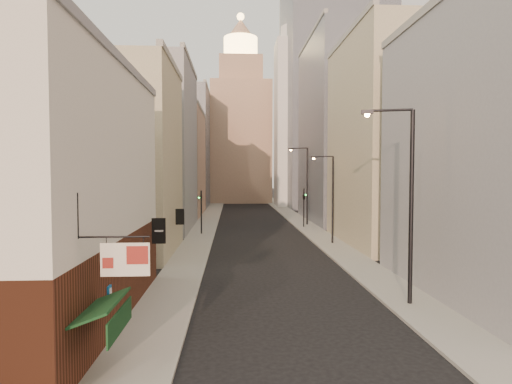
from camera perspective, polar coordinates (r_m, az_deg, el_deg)
name	(u,v)px	position (r m, az deg, el deg)	size (l,w,h in m)	color
sidewalk_left	(210,217)	(66.53, -6.16, -3.40)	(3.00, 140.00, 0.15)	gray
sidewalk_right	(293,217)	(67.11, 5.01, -3.34)	(3.00, 140.00, 0.15)	gray
near_building_left	(58,194)	(21.64, -24.85, -0.24)	(8.30, 23.04, 12.30)	#522717
left_bldg_beige	(127,161)	(38.18, -16.84, 3.99)	(8.00, 12.00, 16.00)	tan
left_bldg_grey	(159,148)	(53.93, -12.83, 5.72)	(8.00, 16.00, 20.00)	gray
left_bldg_tan	(178,164)	(71.67, -10.39, 3.75)	(8.00, 18.00, 17.00)	#A07E66
left_bldg_wingrid	(190,149)	(91.66, -8.82, 5.69)	(8.00, 20.00, 24.00)	gray
right_bldg_grey	(502,155)	(27.53, 29.92, 4.34)	(8.00, 16.00, 16.00)	gray
right_bldg_beige	(386,142)	(43.83, 16.97, 6.41)	(8.00, 16.00, 20.00)	tan
right_bldg_wingrid	(337,131)	(63.18, 10.70, 8.00)	(8.00, 20.00, 26.00)	gray
highrise	(333,83)	(93.40, 10.22, 14.07)	(21.00, 23.00, 51.20)	gray
clock_tower	(241,128)	(103.65, -2.05, 8.47)	(14.00, 14.00, 44.90)	#A07E66
white_tower	(295,117)	(90.77, 5.19, 9.92)	(8.00, 8.00, 41.50)	silver
streetlamp_near	(406,194)	(23.56, 19.38, -0.25)	(2.65, 0.87, 10.31)	black
streetlamp_mid	(331,194)	(42.21, 9.91, -0.25)	(2.15, 0.99, 8.63)	black
streetlamp_far	(305,181)	(56.88, 6.60, 1.45)	(2.54, 1.25, 10.31)	black
traffic_light_left	(201,203)	(48.31, -7.31, -1.45)	(0.58, 0.49, 5.00)	black
traffic_light_right	(304,199)	(54.32, 6.39, -0.88)	(0.65, 0.65, 5.00)	black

